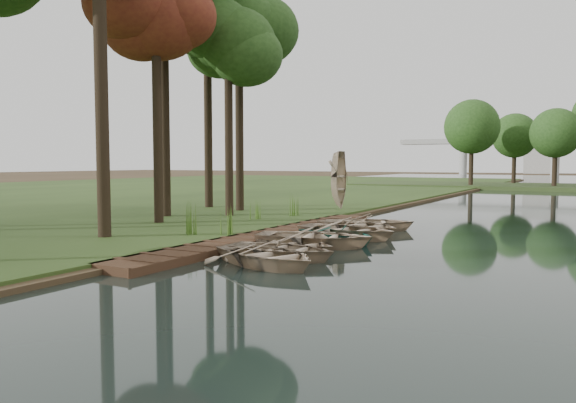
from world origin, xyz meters
The scene contains 21 objects.
ground centered at (0.00, 0.00, 0.00)m, with size 300.00×300.00×0.00m, color #3D2F1D.
boardwalk centered at (-1.60, 0.00, 0.15)m, with size 1.60×16.00×0.30m, color #372315.
far_trees centered at (4.67, 50.00, 6.43)m, with size 45.60×5.60×8.80m.
building_b centered at (-5.00, 145.00, 6.00)m, with size 8.00×8.00×12.00m, color #A5A5A0.
rowboat_0 centered at (1.23, -4.83, 0.43)m, with size 2.63×3.68×0.76m, color tan.
rowboat_1 centered at (1.04, -3.69, 0.41)m, with size 2.50×3.50×0.73m, color tan.
rowboat_2 centered at (0.71, -2.11, 0.36)m, with size 2.13×2.98×0.62m, color tan.
rowboat_3 centered at (0.82, -1.03, 0.46)m, with size 2.86×4.00×0.83m, color tan.
rowboat_4 centered at (1.00, 0.55, 0.39)m, with size 2.36×3.31×0.69m, color #286F5E.
rowboat_5 centered at (0.94, 1.53, 0.46)m, with size 2.81×3.94×0.82m, color tan.
rowboat_6 centered at (0.84, 2.96, 0.46)m, with size 2.85×4.00×0.83m, color tan.
rowboat_7 centered at (0.75, 4.43, 0.44)m, with size 2.71×3.79×0.79m, color tan.
stored_rowboat centered at (-3.58, 11.01, 0.64)m, with size 2.35×3.29×0.68m, color tan.
tree_2 centered at (-7.75, 0.66, 8.70)m, with size 3.86×3.86×10.16m.
tree_4 centered at (-6.93, 4.91, 8.57)m, with size 3.97×3.97×10.06m.
tree_5 centered at (-11.10, 8.68, 12.19)m, with size 5.45×5.45×14.33m.
tree_6 centered at (-8.19, 7.69, 10.41)m, with size 4.33×4.33×12.10m.
reeds_0 centered at (-3.80, -1.95, 0.87)m, with size 0.60×0.60×1.14m, color #3F661E.
reeds_1 centered at (-2.60, -1.35, 0.83)m, with size 0.60×0.60×1.06m, color #3F661E.
reeds_2 centered at (-4.82, 3.99, 0.74)m, with size 0.60×0.60×0.88m, color #3F661E.
reeds_3 centered at (-4.02, 6.41, 0.85)m, with size 0.60×0.60×1.11m, color #3F661E.
Camera 1 is at (9.43, -18.16, 2.96)m, focal length 35.00 mm.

